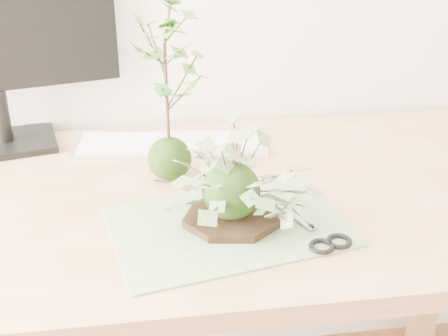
{
  "coord_description": "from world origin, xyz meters",
  "views": [
    {
      "loc": [
        -0.14,
        0.19,
        1.33
      ],
      "look_at": [
        0.0,
        1.14,
        0.84
      ],
      "focal_mm": 50.0,
      "sensor_mm": 36.0,
      "label": 1
    }
  ],
  "objects_px": {
    "desk": "(171,235)",
    "ivy_kokedama": "(231,166)",
    "keyboard": "(170,144)",
    "maple_kokedama": "(165,55)"
  },
  "relations": [
    {
      "from": "desk",
      "to": "ivy_kokedama",
      "type": "bearing_deg",
      "value": -49.37
    },
    {
      "from": "ivy_kokedama",
      "to": "keyboard",
      "type": "bearing_deg",
      "value": 104.05
    },
    {
      "from": "desk",
      "to": "ivy_kokedama",
      "type": "height_order",
      "value": "ivy_kokedama"
    },
    {
      "from": "ivy_kokedama",
      "to": "maple_kokedama",
      "type": "height_order",
      "value": "maple_kokedama"
    },
    {
      "from": "desk",
      "to": "keyboard",
      "type": "xyz_separation_m",
      "value": [
        0.02,
        0.22,
        0.1
      ]
    },
    {
      "from": "ivy_kokedama",
      "to": "keyboard",
      "type": "xyz_separation_m",
      "value": [
        -0.08,
        0.34,
        -0.11
      ]
    },
    {
      "from": "ivy_kokedama",
      "to": "keyboard",
      "type": "relative_size",
      "value": 0.78
    },
    {
      "from": "desk",
      "to": "maple_kokedama",
      "type": "distance_m",
      "value": 0.35
    },
    {
      "from": "keyboard",
      "to": "ivy_kokedama",
      "type": "bearing_deg",
      "value": -68.6
    },
    {
      "from": "maple_kokedama",
      "to": "keyboard",
      "type": "relative_size",
      "value": 0.83
    }
  ]
}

